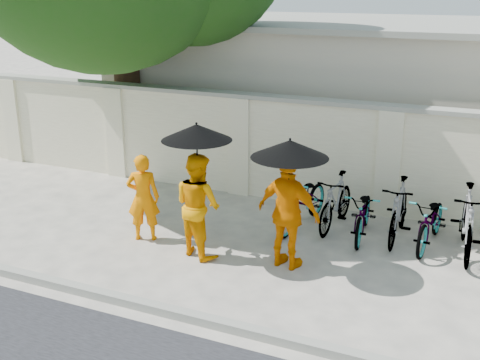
% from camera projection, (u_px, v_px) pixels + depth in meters
% --- Properties ---
extents(ground, '(80.00, 80.00, 0.00)m').
position_uv_depth(ground, '(217.00, 262.00, 9.44)').
color(ground, beige).
extents(kerb, '(40.00, 0.16, 0.12)m').
position_uv_depth(kerb, '(161.00, 309.00, 7.95)').
color(kerb, gray).
rests_on(kerb, ground).
extents(compound_wall, '(20.00, 0.30, 2.00)m').
position_uv_depth(compound_wall, '(337.00, 157.00, 11.52)').
color(compound_wall, '#F0E9C4').
rests_on(compound_wall, ground).
extents(building_behind, '(14.00, 6.00, 3.20)m').
position_uv_depth(building_behind, '(423.00, 97.00, 14.23)').
color(building_behind, '#C0B69E').
rests_on(building_behind, ground).
extents(monk_left, '(0.65, 0.55, 1.50)m').
position_uv_depth(monk_left, '(143.00, 197.00, 10.06)').
color(monk_left, orange).
rests_on(monk_left, ground).
extents(monk_center, '(1.00, 0.91, 1.68)m').
position_uv_depth(monk_center, '(198.00, 205.00, 9.46)').
color(monk_center, '#F59500').
rests_on(monk_center, ground).
extents(parasol_center, '(1.08, 1.08, 1.21)m').
position_uv_depth(parasol_center, '(197.00, 132.00, 9.00)').
color(parasol_center, black).
rests_on(parasol_center, ground).
extents(monk_right, '(1.11, 0.64, 1.78)m').
position_uv_depth(monk_right, '(289.00, 213.00, 9.01)').
color(monk_right, orange).
rests_on(monk_right, ground).
extents(parasol_right, '(1.14, 1.14, 1.03)m').
position_uv_depth(parasol_right, '(290.00, 149.00, 8.62)').
color(parasol_right, black).
rests_on(parasol_right, ground).
extents(bike_0, '(0.87, 1.90, 0.96)m').
position_uv_depth(bike_0, '(303.00, 201.00, 10.67)').
color(bike_0, slate).
rests_on(bike_0, ground).
extents(bike_1, '(0.56, 1.66, 0.98)m').
position_uv_depth(bike_1, '(336.00, 202.00, 10.61)').
color(bike_1, slate).
rests_on(bike_1, ground).
extents(bike_2, '(0.74, 1.69, 0.86)m').
position_uv_depth(bike_2, '(364.00, 213.00, 10.24)').
color(bike_2, slate).
rests_on(bike_2, ground).
extents(bike_3, '(0.52, 1.73, 1.03)m').
position_uv_depth(bike_3, '(399.00, 210.00, 10.13)').
color(bike_3, slate).
rests_on(bike_3, ground).
extents(bike_4, '(0.73, 1.73, 0.88)m').
position_uv_depth(bike_4, '(432.00, 221.00, 9.87)').
color(bike_4, slate).
rests_on(bike_4, ground).
extents(bike_5, '(0.74, 1.89, 1.11)m').
position_uv_depth(bike_5, '(467.00, 222.00, 9.56)').
color(bike_5, slate).
rests_on(bike_5, ground).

